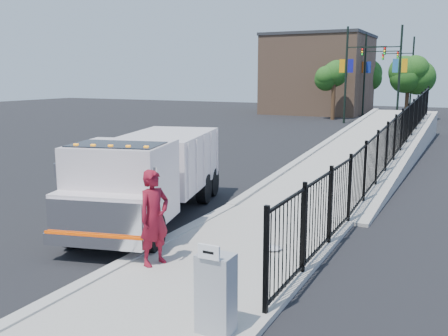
% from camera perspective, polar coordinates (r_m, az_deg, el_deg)
% --- Properties ---
extents(ground, '(120.00, 120.00, 0.00)m').
position_cam_1_polar(ground, '(11.94, -7.71, -9.24)').
color(ground, black).
rests_on(ground, ground).
extents(sidewalk, '(3.55, 12.00, 0.12)m').
position_cam_1_polar(sidewalk, '(9.39, -4.81, -14.46)').
color(sidewalk, '#9E998E').
rests_on(sidewalk, ground).
extents(curb, '(0.30, 12.00, 0.16)m').
position_cam_1_polar(curb, '(10.44, -14.06, -11.97)').
color(curb, '#ADAAA3').
rests_on(curb, ground).
extents(ramp, '(3.95, 24.06, 3.19)m').
position_cam_1_polar(ramp, '(25.91, 16.87, 1.16)').
color(ramp, '#9E998E').
rests_on(ramp, ground).
extents(iron_fence, '(0.10, 28.00, 1.80)m').
position_cam_1_polar(iron_fence, '(21.65, 18.84, 1.68)').
color(iron_fence, black).
rests_on(iron_fence, ground).
extents(truck, '(4.04, 7.56, 2.47)m').
position_cam_1_polar(truck, '(13.96, -8.54, -0.44)').
color(truck, black).
rests_on(truck, ground).
extents(worker, '(0.67, 0.84, 2.01)m').
position_cam_1_polar(worker, '(10.46, -7.98, -5.65)').
color(worker, maroon).
rests_on(worker, sidewalk).
extents(utility_cabinet, '(0.55, 0.40, 1.25)m').
position_cam_1_polar(utility_cabinet, '(7.85, -0.93, -14.13)').
color(utility_cabinet, gray).
rests_on(utility_cabinet, sidewalk).
extents(arrow_sign, '(0.35, 0.04, 0.22)m').
position_cam_1_polar(arrow_sign, '(7.39, -1.75, -9.58)').
color(arrow_sign, white).
rests_on(arrow_sign, utility_cabinet).
extents(debris, '(0.40, 0.40, 0.10)m').
position_cam_1_polar(debris, '(11.51, 5.61, -9.07)').
color(debris, silver).
rests_on(debris, sidewalk).
extents(light_pole_0, '(3.78, 0.22, 8.00)m').
position_cam_1_polar(light_pole_0, '(43.68, 14.17, 10.68)').
color(light_pole_0, black).
rests_on(light_pole_0, ground).
extents(light_pole_1, '(3.78, 0.22, 8.00)m').
position_cam_1_polar(light_pole_1, '(43.65, 19.02, 10.43)').
color(light_pole_1, black).
rests_on(light_pole_1, ground).
extents(light_pole_2, '(3.77, 0.22, 8.00)m').
position_cam_1_polar(light_pole_2, '(51.92, 16.11, 10.52)').
color(light_pole_2, black).
rests_on(light_pole_2, ground).
extents(light_pole_3, '(3.77, 0.22, 8.00)m').
position_cam_1_polar(light_pole_3, '(57.10, 20.38, 10.25)').
color(light_pole_3, black).
rests_on(light_pole_3, ground).
extents(tree_0, '(2.36, 2.36, 5.18)m').
position_cam_1_polar(tree_0, '(46.92, 12.48, 10.19)').
color(tree_0, '#382314').
rests_on(tree_0, ground).
extents(tree_1, '(2.85, 2.85, 5.43)m').
position_cam_1_polar(tree_1, '(48.83, 20.33, 9.83)').
color(tree_1, '#382314').
rests_on(tree_1, ground).
extents(tree_2, '(3.19, 3.19, 5.59)m').
position_cam_1_polar(tree_2, '(60.25, 16.11, 10.09)').
color(tree_2, '#382314').
rests_on(tree_2, ground).
extents(building, '(10.00, 10.00, 8.00)m').
position_cam_1_polar(building, '(55.42, 10.76, 10.34)').
color(building, '#8C664C').
rests_on(building, ground).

